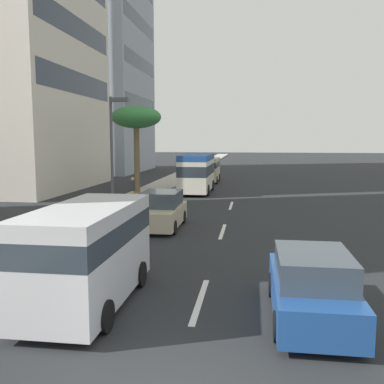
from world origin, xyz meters
name	(u,v)px	position (x,y,z in m)	size (l,w,h in m)	color
ground_plane	(237,188)	(31.50, 0.00, 0.00)	(198.00, 198.00, 0.00)	#26282B
sidewalk_right	(162,186)	(31.50, 6.64, 0.07)	(162.00, 2.73, 0.15)	#B2ADA3
lane_stripe_near	(200,300)	(5.08, 0.00, 0.01)	(3.20, 0.16, 0.01)	silver
lane_stripe_mid	(223,231)	(13.58, 0.00, 0.01)	(3.20, 0.16, 0.01)	silver
lane_stripe_far	(231,206)	(21.28, 0.00, 0.01)	(3.20, 0.16, 0.01)	silver
minibus_lead	(197,172)	(27.56, 3.00, 1.64)	(6.30, 2.32, 2.99)	silver
car_second	(312,287)	(4.30, -2.71, 0.77)	(4.17, 1.84, 1.63)	#1E478C
van_third	(208,168)	(35.83, 2.99, 1.36)	(4.88, 2.11, 2.37)	beige
car_fourth	(161,211)	(14.01, 2.96, 0.81)	(4.21, 1.94, 1.72)	beige
van_fifth	(88,249)	(4.44, 2.76, 1.44)	(4.94, 2.09, 2.53)	silver
pedestrian_near_lamp	(133,189)	(20.29, 6.11, 1.06)	(0.30, 0.37, 1.66)	gold
palm_tree	(136,119)	(25.76, 7.31, 5.68)	(3.71, 3.71, 6.49)	brown
street_lamp	(114,143)	(15.11, 5.56, 3.97)	(0.24, 0.97, 6.10)	#4C4C51
office_tower_far	(98,35)	(48.29, 18.30, 17.18)	(15.23, 10.96, 34.36)	#99A3B2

